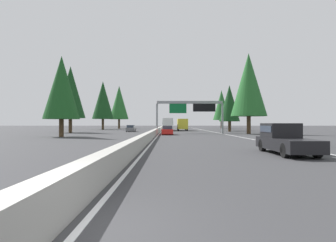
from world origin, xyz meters
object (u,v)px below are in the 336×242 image
object	(u,v)px
conifer_left_foreground	(62,88)
sedan_mid_right	(168,127)
conifer_right_distant	(221,105)
conifer_left_near	(70,92)
conifer_left_mid	(103,100)
oncoming_near	(131,129)
conifer_right_near	(249,85)
bus_near_center	(168,124)
pickup_mid_center	(168,125)
pickup_near_right	(284,139)
sedan_distant_b	(167,126)
box_truck_mid_left	(182,124)
conifer_left_far	(119,103)
minivan_far_right	(184,125)
sedan_far_left	(167,131)
conifer_right_far	(230,105)
conifer_right_mid	(229,103)
sign_gantry_overhead	(191,108)

from	to	relation	value
conifer_left_foreground	sedan_mid_right	bearing A→B (deg)	-17.93
conifer_right_distant	sedan_mid_right	bearing A→B (deg)	137.24
conifer_left_near	conifer_left_mid	bearing A→B (deg)	0.08
conifer_left_near	conifer_left_mid	size ratio (longest dim) A/B	0.92
oncoming_near	conifer_right_near	distance (m)	27.14
bus_near_center	pickup_mid_center	xyz separation A→B (m)	(58.33, 0.13, -0.80)
conifer_left_foreground	conifer_left_near	world-z (taller)	conifer_left_near
bus_near_center	pickup_near_right	bearing A→B (deg)	-172.57
oncoming_near	bus_near_center	bearing A→B (deg)	139.96
conifer_left_foreground	bus_near_center	bearing A→B (deg)	-23.30
sedan_distant_b	box_truck_mid_left	world-z (taller)	box_truck_mid_left
conifer_left_far	conifer_right_near	bearing A→B (deg)	-148.16
conifer_right_near	conifer_left_far	distance (m)	59.61
oncoming_near	conifer_left_near	size ratio (longest dim) A/B	0.33
minivan_far_right	oncoming_near	bearing A→B (deg)	166.56
sedan_distant_b	conifer_left_far	size ratio (longest dim) A/B	0.29
sedan_mid_right	conifer_left_near	distance (m)	34.08
sedan_mid_right	conifer_right_distant	distance (m)	30.34
conifer_left_mid	oncoming_near	bearing A→B (deg)	-152.93
box_truck_mid_left	conifer_left_far	world-z (taller)	conifer_left_far
minivan_far_right	conifer_left_foreground	distance (m)	91.34
sedan_far_left	conifer_left_mid	distance (m)	44.16
bus_near_center	conifer_right_distant	size ratio (longest dim) A/B	0.81
minivan_far_right	conifer_right_far	distance (m)	50.76
minivan_far_right	conifer_right_distant	distance (m)	26.65
pickup_near_right	conifer_right_distant	xyz separation A→B (m)	(87.76, -12.65, 7.68)
sedan_mid_right	minivan_far_right	distance (m)	44.30
bus_near_center	conifer_left_far	size ratio (longest dim) A/B	0.76
oncoming_near	conifer_right_mid	bearing A→B (deg)	92.25
oncoming_near	conifer_left_foreground	world-z (taller)	conifer_left_foreground
conifer_right_distant	conifer_left_foreground	distance (m)	74.73
sedan_mid_right	conifer_right_mid	xyz separation A→B (m)	(-19.91, -13.89, 5.68)
conifer_right_far	pickup_near_right	bearing A→B (deg)	170.76
minivan_far_right	conifer_right_distant	bearing A→B (deg)	-150.39
minivan_far_right	conifer_right_near	bearing A→B (deg)	-174.89
conifer_right_distant	oncoming_near	bearing A→B (deg)	146.47
sign_gantry_overhead	conifer_right_far	size ratio (longest dim) A/B	1.10
sedan_far_left	conifer_left_foreground	bearing A→B (deg)	116.92
pickup_near_right	conifer_left_mid	size ratio (longest dim) A/B	0.39
bus_near_center	conifer_left_mid	xyz separation A→B (m)	(12.41, 19.48, 7.09)
conifer_right_mid	minivan_far_right	bearing A→B (deg)	5.94
oncoming_near	conifer_left_foreground	size ratio (longest dim) A/B	0.40
sedan_far_left	conifer_left_far	xyz separation A→B (m)	(54.11, 17.22, 8.53)
conifer_right_distant	conifer_left_foreground	bearing A→B (deg)	152.59
oncoming_near	conifer_left_near	distance (m)	14.86
minivan_far_right	sign_gantry_overhead	bearing A→B (deg)	177.74
sedan_mid_right	minivan_far_right	world-z (taller)	minivan_far_right
sedan_mid_right	conifer_left_far	world-z (taller)	conifer_left_far
oncoming_near	conifer_left_far	world-z (taller)	conifer_left_far
bus_near_center	conifer_left_mid	bearing A→B (deg)	57.51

